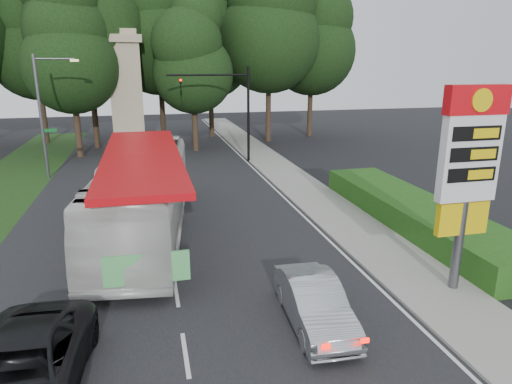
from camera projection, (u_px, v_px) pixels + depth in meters
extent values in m
plane|color=black|center=(187.00, 367.00, 11.63)|extent=(120.00, 120.00, 0.00)
cube|color=black|center=(165.00, 217.00, 22.85)|extent=(14.00, 80.00, 0.02)
cube|color=gray|center=(324.00, 204.00, 24.75)|extent=(3.00, 80.00, 0.12)
cube|color=#1F4913|center=(415.00, 214.00, 21.54)|extent=(3.00, 14.00, 1.20)
cylinder|color=#59595E|center=(458.00, 246.00, 15.14)|extent=(0.32, 0.32, 3.20)
cube|color=#DFB90B|center=(462.00, 218.00, 14.86)|extent=(1.80, 0.25, 1.10)
cube|color=silver|center=(470.00, 158.00, 14.32)|extent=(2.00, 0.35, 2.80)
cube|color=red|center=(477.00, 100.00, 13.82)|extent=(2.10, 0.40, 0.90)
cylinder|color=#DFB90B|center=(482.00, 100.00, 13.62)|extent=(0.70, 0.05, 0.70)
cube|color=black|center=(477.00, 133.00, 13.92)|extent=(1.70, 0.04, 0.45)
cube|color=black|center=(474.00, 154.00, 14.10)|extent=(1.70, 0.04, 0.45)
cube|color=black|center=(472.00, 175.00, 14.27)|extent=(1.70, 0.04, 0.45)
cylinder|color=black|center=(248.00, 115.00, 34.66)|extent=(0.20, 0.20, 7.20)
cylinder|color=black|center=(208.00, 75.00, 33.16)|extent=(6.00, 0.14, 0.14)
imported|color=black|center=(180.00, 79.00, 32.78)|extent=(0.18, 0.22, 1.10)
sphere|color=#FF0C05|center=(181.00, 80.00, 32.66)|extent=(0.18, 0.18, 0.18)
cylinder|color=#59595E|center=(41.00, 118.00, 29.48)|extent=(0.20, 0.20, 8.00)
cylinder|color=#59595E|center=(54.00, 59.00, 28.73)|extent=(2.40, 0.12, 0.12)
cube|color=#FFE599|center=(74.00, 60.00, 29.03)|extent=(0.50, 0.22, 0.14)
cube|color=#0C591E|center=(50.00, 130.00, 29.80)|extent=(0.85, 0.04, 0.22)
cube|color=#0C591E|center=(45.00, 134.00, 30.20)|extent=(0.04, 0.85, 0.22)
cube|color=tan|center=(127.00, 99.00, 37.99)|extent=(2.50, 2.50, 9.00)
cube|color=tan|center=(123.00, 39.00, 36.67)|extent=(3.00, 3.00, 0.60)
cube|color=tan|center=(122.00, 32.00, 36.54)|extent=(2.20, 2.20, 0.50)
cylinder|color=#2D2116|center=(44.00, 115.00, 43.22)|extent=(0.50, 0.50, 5.40)
sphere|color=black|center=(36.00, 54.00, 41.70)|extent=(8.40, 8.40, 8.40)
sphere|color=black|center=(32.00, 19.00, 40.88)|extent=(7.20, 7.20, 7.20)
cylinder|color=#2D2116|center=(95.00, 112.00, 40.46)|extent=(0.50, 0.50, 6.48)
sphere|color=black|center=(87.00, 33.00, 38.64)|extent=(10.08, 10.08, 10.08)
cylinder|color=#2D2116|center=(162.00, 111.00, 43.76)|extent=(0.50, 0.50, 5.94)
sphere|color=black|center=(159.00, 44.00, 42.09)|extent=(9.24, 9.24, 9.24)
sphere|color=black|center=(157.00, 6.00, 41.18)|extent=(7.92, 7.92, 7.92)
cylinder|color=#2D2116|center=(211.00, 112.00, 46.86)|extent=(0.50, 0.50, 5.22)
sphere|color=black|center=(210.00, 57.00, 45.39)|extent=(8.12, 8.12, 8.12)
sphere|color=black|center=(209.00, 26.00, 44.59)|extent=(6.96, 6.96, 6.96)
cylinder|color=#2D2116|center=(268.00, 110.00, 44.12)|extent=(0.50, 0.50, 6.12)
sphere|color=black|center=(269.00, 41.00, 42.40)|extent=(9.52, 9.52, 9.52)
sphere|color=black|center=(269.00, 2.00, 41.46)|extent=(8.16, 8.16, 8.16)
cylinder|color=#2D2116|center=(310.00, 109.00, 47.19)|extent=(0.50, 0.50, 5.58)
sphere|color=black|center=(312.00, 51.00, 45.62)|extent=(8.68, 8.68, 8.68)
sphere|color=black|center=(313.00, 19.00, 44.77)|extent=(7.44, 7.44, 7.44)
cylinder|color=#2D2116|center=(78.00, 129.00, 36.75)|extent=(0.50, 0.50, 4.68)
sphere|color=black|center=(71.00, 67.00, 35.43)|extent=(7.28, 7.28, 7.28)
sphere|color=black|center=(67.00, 31.00, 34.71)|extent=(6.24, 6.24, 6.24)
sphere|color=black|center=(64.00, 0.00, 34.11)|extent=(4.68, 4.68, 4.68)
cylinder|color=#2D2116|center=(195.00, 126.00, 39.41)|extent=(0.50, 0.50, 4.32)
sphere|color=black|center=(193.00, 73.00, 38.19)|extent=(6.72, 6.72, 6.72)
sphere|color=black|center=(192.00, 43.00, 37.53)|extent=(5.76, 5.76, 5.76)
sphere|color=black|center=(191.00, 17.00, 36.97)|extent=(4.32, 4.32, 4.32)
imported|color=white|center=(145.00, 195.00, 20.08)|extent=(4.73, 13.62, 3.72)
imported|color=#B4B7BD|center=(314.00, 303.00, 13.36)|extent=(1.69, 4.34, 1.41)
imported|color=black|center=(22.00, 371.00, 10.32)|extent=(2.96, 5.70, 1.53)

